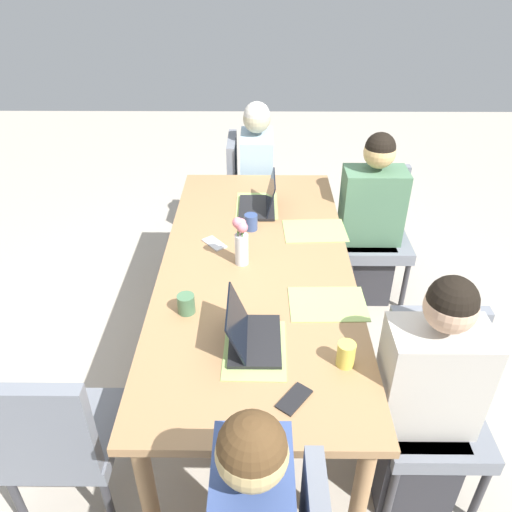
{
  "coord_description": "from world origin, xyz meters",
  "views": [
    {
      "loc": [
        2.19,
        0.02,
        2.24
      ],
      "look_at": [
        0.0,
        0.0,
        0.8
      ],
      "focal_mm": 35.33,
      "sensor_mm": 36.0,
      "label": 1
    }
  ],
  "objects_px": {
    "person_far_left_mid": "(424,406)",
    "chair_head_left_left_far": "(247,187)",
    "person_head_left_left_far": "(257,187)",
    "person_far_right_near": "(369,229)",
    "coffee_mug_near_left": "(251,222)",
    "phone_silver": "(214,243)",
    "flower_vase": "(241,238)",
    "dining_table": "(256,275)",
    "coffee_mug_centre_left": "(186,304)",
    "coffee_mug_near_right": "(346,354)",
    "chair_far_right_near": "(375,227)",
    "chair_far_left_mid": "(432,397)",
    "chair_near_right_mid": "(58,435)",
    "laptop_head_right_left_near": "(249,335)",
    "laptop_head_left_left_far": "(261,203)",
    "phone_black": "(294,399)"
  },
  "relations": [
    {
      "from": "person_far_left_mid",
      "to": "chair_head_left_left_far",
      "type": "xyz_separation_m",
      "value": [
        -2.2,
        -0.8,
        -0.03
      ]
    },
    {
      "from": "person_head_left_left_far",
      "to": "person_far_right_near",
      "type": "xyz_separation_m",
      "value": [
        0.63,
        0.76,
        0.0
      ]
    },
    {
      "from": "chair_head_left_left_far",
      "to": "coffee_mug_near_left",
      "type": "relative_size",
      "value": 9.51
    },
    {
      "from": "person_head_left_left_far",
      "to": "phone_silver",
      "type": "relative_size",
      "value": 7.97
    },
    {
      "from": "chair_head_left_left_far",
      "to": "person_head_left_left_far",
      "type": "xyz_separation_m",
      "value": [
        0.06,
        0.07,
        0.03
      ]
    },
    {
      "from": "flower_vase",
      "to": "phone_silver",
      "type": "distance_m",
      "value": 0.29
    },
    {
      "from": "person_head_left_left_far",
      "to": "flower_vase",
      "type": "relative_size",
      "value": 4.32
    },
    {
      "from": "dining_table",
      "to": "coffee_mug_centre_left",
      "type": "xyz_separation_m",
      "value": [
        0.39,
        -0.32,
        0.12
      ]
    },
    {
      "from": "coffee_mug_near_right",
      "to": "chair_far_right_near",
      "type": "bearing_deg",
      "value": 163.81
    },
    {
      "from": "chair_far_left_mid",
      "to": "flower_vase",
      "type": "height_order",
      "value": "flower_vase"
    },
    {
      "from": "chair_near_right_mid",
      "to": "coffee_mug_near_right",
      "type": "relative_size",
      "value": 8.31
    },
    {
      "from": "flower_vase",
      "to": "phone_silver",
      "type": "xyz_separation_m",
      "value": [
        -0.19,
        -0.16,
        -0.15
      ]
    },
    {
      "from": "chair_head_left_left_far",
      "to": "flower_vase",
      "type": "xyz_separation_m",
      "value": [
        1.45,
        0.0,
        0.4
      ]
    },
    {
      "from": "laptop_head_right_left_near",
      "to": "phone_silver",
      "type": "xyz_separation_m",
      "value": [
        -0.79,
        -0.21,
        -0.04
      ]
    },
    {
      "from": "coffee_mug_near_right",
      "to": "coffee_mug_centre_left",
      "type": "distance_m",
      "value": 0.76
    },
    {
      "from": "laptop_head_right_left_near",
      "to": "coffee_mug_near_left",
      "type": "distance_m",
      "value": 0.96
    },
    {
      "from": "chair_far_right_near",
      "to": "laptop_head_left_left_far",
      "type": "relative_size",
      "value": 2.81
    },
    {
      "from": "chair_far_right_near",
      "to": "chair_near_right_mid",
      "type": "height_order",
      "value": "same"
    },
    {
      "from": "person_far_left_mid",
      "to": "phone_silver",
      "type": "distance_m",
      "value": 1.36
    },
    {
      "from": "person_head_left_left_far",
      "to": "coffee_mug_near_left",
      "type": "bearing_deg",
      "value": -1.5
    },
    {
      "from": "laptop_head_left_left_far",
      "to": "coffee_mug_centre_left",
      "type": "xyz_separation_m",
      "value": [
        1.0,
        -0.34,
        0.0
      ]
    },
    {
      "from": "person_far_left_mid",
      "to": "person_head_left_left_far",
      "type": "xyz_separation_m",
      "value": [
        -2.14,
        -0.73,
        0.0
      ]
    },
    {
      "from": "chair_head_left_left_far",
      "to": "flower_vase",
      "type": "distance_m",
      "value": 1.5
    },
    {
      "from": "chair_head_left_left_far",
      "to": "person_far_right_near",
      "type": "relative_size",
      "value": 0.75
    },
    {
      "from": "person_far_left_mid",
      "to": "coffee_mug_centre_left",
      "type": "relative_size",
      "value": 13.05
    },
    {
      "from": "laptop_head_left_left_far",
      "to": "person_far_right_near",
      "type": "bearing_deg",
      "value": 101.7
    },
    {
      "from": "flower_vase",
      "to": "phone_silver",
      "type": "relative_size",
      "value": 1.84
    },
    {
      "from": "laptop_head_left_left_far",
      "to": "coffee_mug_near_right",
      "type": "height_order",
      "value": "laptop_head_left_left_far"
    },
    {
      "from": "laptop_head_right_left_near",
      "to": "phone_silver",
      "type": "height_order",
      "value": "laptop_head_right_left_near"
    },
    {
      "from": "person_head_left_left_far",
      "to": "coffee_mug_near_right",
      "type": "xyz_separation_m",
      "value": [
        2.11,
        0.37,
        0.28
      ]
    },
    {
      "from": "phone_silver",
      "to": "chair_head_left_left_far",
      "type": "bearing_deg",
      "value": 134.42
    },
    {
      "from": "laptop_head_left_left_far",
      "to": "coffee_mug_centre_left",
      "type": "relative_size",
      "value": 3.49
    },
    {
      "from": "coffee_mug_near_right",
      "to": "coffee_mug_centre_left",
      "type": "xyz_separation_m",
      "value": [
        -0.33,
        -0.68,
        -0.01
      ]
    },
    {
      "from": "flower_vase",
      "to": "phone_silver",
      "type": "bearing_deg",
      "value": -140.03
    },
    {
      "from": "person_head_left_left_far",
      "to": "phone_black",
      "type": "xyz_separation_m",
      "value": [
        2.3,
        0.16,
        0.23
      ]
    },
    {
      "from": "chair_head_left_left_far",
      "to": "flower_vase",
      "type": "bearing_deg",
      "value": 0.15
    },
    {
      "from": "phone_black",
      "to": "person_far_right_near",
      "type": "bearing_deg",
      "value": 17.84
    },
    {
      "from": "coffee_mug_near_left",
      "to": "chair_head_left_left_far",
      "type": "bearing_deg",
      "value": -177.5
    },
    {
      "from": "flower_vase",
      "to": "coffee_mug_near_right",
      "type": "distance_m",
      "value": 0.86
    },
    {
      "from": "flower_vase",
      "to": "chair_near_right_mid",
      "type": "bearing_deg",
      "value": -39.5
    },
    {
      "from": "chair_far_left_mid",
      "to": "person_far_left_mid",
      "type": "xyz_separation_m",
      "value": [
        0.07,
        -0.06,
        0.03
      ]
    },
    {
      "from": "chair_far_right_near",
      "to": "coffee_mug_near_right",
      "type": "relative_size",
      "value": 8.31
    },
    {
      "from": "chair_far_left_mid",
      "to": "chair_near_right_mid",
      "type": "relative_size",
      "value": 1.0
    },
    {
      "from": "person_head_left_left_far",
      "to": "phone_black",
      "type": "relative_size",
      "value": 7.97
    },
    {
      "from": "flower_vase",
      "to": "coffee_mug_near_left",
      "type": "bearing_deg",
      "value": 172.96
    },
    {
      "from": "phone_silver",
      "to": "coffee_mug_centre_left",
      "type": "bearing_deg",
      "value": -46.47
    },
    {
      "from": "chair_far_left_mid",
      "to": "flower_vase",
      "type": "xyz_separation_m",
      "value": [
        -0.67,
        -0.86,
        0.4
      ]
    },
    {
      "from": "coffee_mug_near_left",
      "to": "coffee_mug_near_right",
      "type": "bearing_deg",
      "value": 20.22
    },
    {
      "from": "coffee_mug_centre_left",
      "to": "phone_silver",
      "type": "xyz_separation_m",
      "value": [
        -0.59,
        0.08,
        -0.04
      ]
    },
    {
      "from": "laptop_head_right_left_near",
      "to": "coffee_mug_near_right",
      "type": "distance_m",
      "value": 0.41
    }
  ]
}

